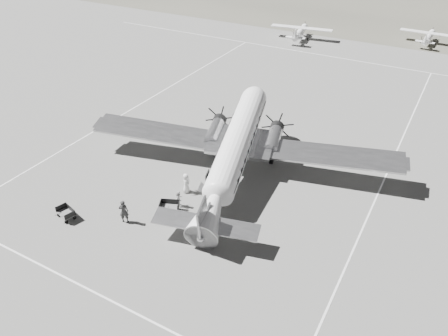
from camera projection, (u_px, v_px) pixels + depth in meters
ground at (223, 193)px, 38.52m from camera, size 260.00×260.00×0.00m
taxi_line_near at (118, 304)px, 28.27m from camera, size 60.00×0.15×0.01m
taxi_line_right at (359, 237)px, 33.61m from camera, size 0.15×80.00×0.01m
taxi_line_left at (135, 107)px, 53.19m from camera, size 0.15×60.00×0.01m
taxi_line_horizon at (349, 59)px, 67.78m from camera, size 90.00×0.15×0.01m
dc3_airliner at (235, 151)px, 38.92m from camera, size 34.05×27.33×5.71m
light_plane_left at (300, 33)px, 76.05m from camera, size 11.97×10.26×2.24m
light_plane_right at (429, 38)px, 73.91m from camera, size 10.13×8.33×2.05m
baggage_cart_near at (169, 207)px, 36.03m from camera, size 2.00×1.75×0.94m
baggage_cart_far at (66, 213)px, 35.36m from camera, size 1.88×1.55×0.92m
ground_crew at (124, 211)px, 34.66m from camera, size 0.90×0.82×2.07m
ramp_agent at (179, 199)px, 36.52m from camera, size 0.56×0.72×1.48m
passenger at (186, 183)px, 38.12m from camera, size 0.83×1.04×1.86m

